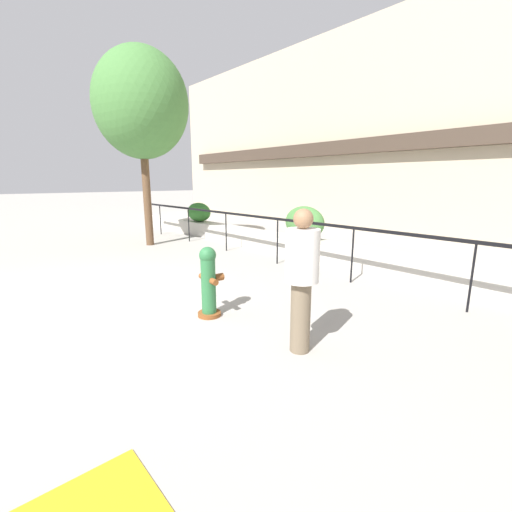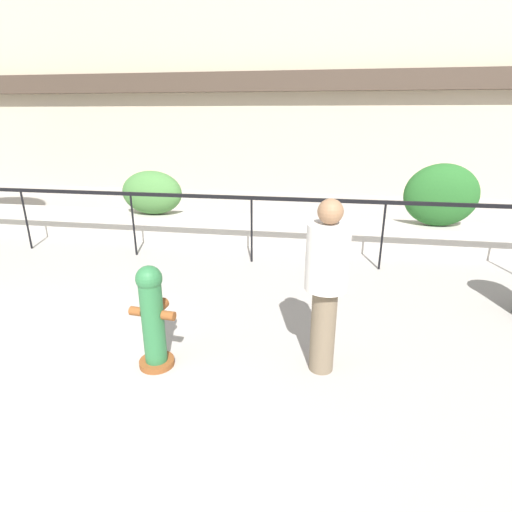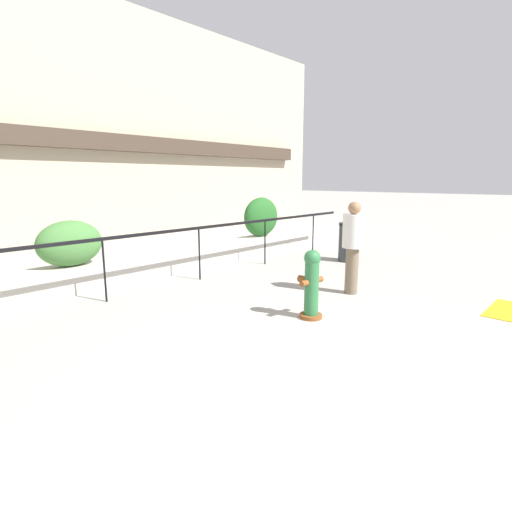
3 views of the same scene
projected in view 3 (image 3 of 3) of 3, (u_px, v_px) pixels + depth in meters
The scene contains 8 objects.
ground_plane at pixel (358, 405), 3.84m from camera, with size 120.00×120.00×0.00m, color #9E9991.
planter_wall_low at pixel (78, 278), 7.75m from camera, with size 18.00×0.70×0.50m, color #B7B2A8.
fence_railing_segment at pixel (103, 245), 6.88m from camera, with size 15.00×0.05×1.15m.
hedge_bush_1 at pixel (70, 243), 7.55m from camera, with size 1.23×0.70×0.87m, color #427538.
hedge_bush_2 at pixel (261, 217), 11.51m from camera, with size 1.29×0.61×1.12m, color #235B23.
fire_hydrant at pixel (311, 284), 6.14m from camera, with size 0.48×0.45×1.08m.
pedestrian at pixel (353, 242), 7.41m from camera, with size 0.40×0.40×1.73m.
trash_bin at pixel (349, 242), 10.47m from camera, with size 0.55×0.55×1.01m.
Camera 3 is at (-3.25, -1.62, 2.14)m, focal length 28.00 mm.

